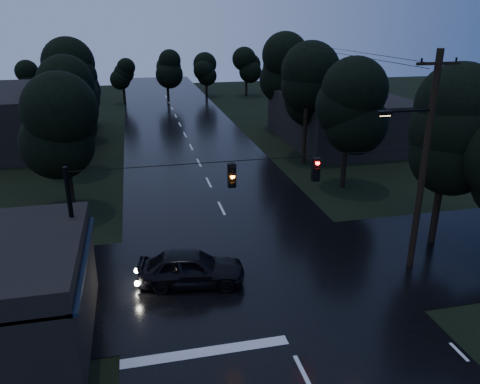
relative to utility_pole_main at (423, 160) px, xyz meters
name	(u,v)px	position (x,y,z in m)	size (l,w,h in m)	color
main_road	(199,163)	(-7.41, 19.00, -5.26)	(12.00, 120.00, 0.02)	black
cross_street	(253,273)	(-7.41, 1.00, -5.26)	(60.00, 9.00, 0.02)	black
building_far_right	(340,119)	(6.59, 23.00, -3.06)	(10.00, 14.00, 4.40)	black
building_far_left	(34,117)	(-21.41, 29.00, -2.76)	(10.00, 16.00, 5.00)	black
utility_pole_main	(423,160)	(0.00, 0.00, 0.00)	(3.50, 0.30, 10.00)	black
utility_pole_far	(306,116)	(0.89, 17.00, -1.38)	(2.00, 0.30, 7.50)	black
anchor_pole_left	(75,240)	(-14.91, 0.00, -2.26)	(0.18, 0.18, 6.00)	black
span_signals	(274,171)	(-6.85, -0.01, -0.01)	(15.00, 0.37, 1.12)	black
tree_corner_near	(449,131)	(2.59, 2.00, 0.74)	(4.48, 4.48, 9.44)	black
tree_left_a	(62,126)	(-16.41, 11.00, -0.02)	(3.92, 3.92, 8.26)	black
tree_left_b	(67,98)	(-17.01, 19.00, 0.36)	(4.20, 4.20, 8.85)	black
tree_left_c	(72,77)	(-17.61, 29.00, 0.74)	(4.48, 4.48, 9.44)	black
tree_right_a	(349,107)	(1.59, 11.00, 0.36)	(4.20, 4.20, 8.85)	black
tree_right_b	(313,85)	(2.19, 19.00, 0.74)	(4.48, 4.48, 9.44)	black
tree_right_c	(283,68)	(2.79, 29.00, 1.11)	(4.76, 4.76, 10.03)	black
car	(191,268)	(-10.33, 0.70, -4.46)	(1.89, 4.71, 1.60)	black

